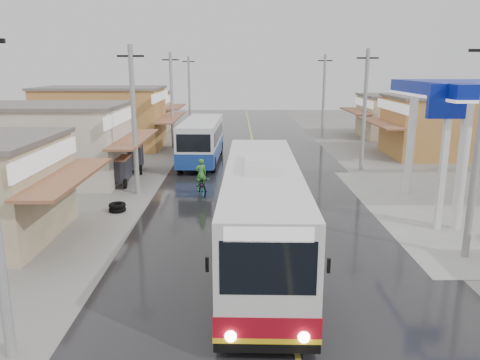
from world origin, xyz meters
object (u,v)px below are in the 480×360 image
Objects in this scene: tyre_stack at (117,207)px; second_bus at (202,140)px; coach_bus at (262,213)px; tricycle_far at (131,156)px; cyclist at (201,183)px; tricycle_near at (117,169)px.

second_bus is at bearing 74.63° from tyre_stack.
second_bus is 12.41m from tyre_stack.
coach_bus is 4.96× the size of tricycle_far.
tyre_stack is at bearing -103.19° from second_bus.
coach_bus reaches higher than tricycle_far.
second_bus is 5.45m from tricycle_far.
tricycle_far is (-4.51, -3.01, -0.58)m from second_bus.
second_bus reaches higher than cyclist.
tricycle_far is (-5.12, 5.82, 0.41)m from cyclist.
second_bus reaches higher than tyre_stack.
tricycle_near is 2.62× the size of tyre_stack.
tricycle_near is (-7.96, 11.29, -0.88)m from coach_bus.
tyre_stack is (1.24, -8.88, -0.87)m from tricycle_far.
coach_bus is 9.56m from cyclist.
cyclist is 5.60m from tricycle_near.
second_bus is 11.19× the size of tyre_stack.
tyre_stack is (-3.27, -11.88, -1.45)m from second_bus.
coach_bus is 18.22m from second_bus.
tricycle_near is (-4.53, -6.60, -0.70)m from second_bus.
tricycle_far is at bearing 119.79° from coach_bus.
cyclist reaches higher than tricycle_far.
tricycle_far is 9.01m from tyre_stack.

